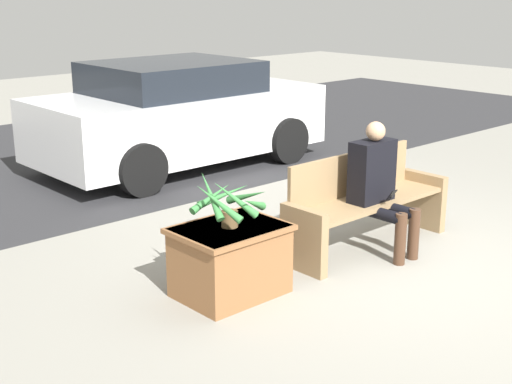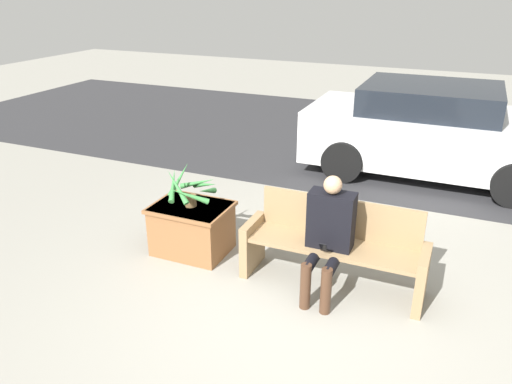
{
  "view_description": "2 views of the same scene",
  "coord_description": "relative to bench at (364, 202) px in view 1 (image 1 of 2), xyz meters",
  "views": [
    {
      "loc": [
        -4.96,
        -3.39,
        2.41
      ],
      "look_at": [
        -1.09,
        0.86,
        0.73
      ],
      "focal_mm": 50.0,
      "sensor_mm": 36.0,
      "label": 1
    },
    {
      "loc": [
        1.15,
        -3.7,
        2.91
      ],
      "look_at": [
        -0.87,
        0.96,
        0.74
      ],
      "focal_mm": 35.0,
      "sensor_mm": 36.0,
      "label": 2
    }
  ],
  "objects": [
    {
      "name": "ground_plane",
      "position": [
        -0.12,
        -0.68,
        -0.43
      ],
      "size": [
        30.0,
        30.0,
        0.0
      ],
      "primitive_type": "plane",
      "color": "gray"
    },
    {
      "name": "road_surface",
      "position": [
        -0.12,
        5.21,
        -0.43
      ],
      "size": [
        20.0,
        6.0,
        0.01
      ],
      "primitive_type": "cube",
      "color": "#2D2D30",
      "rests_on": "ground_plane"
    },
    {
      "name": "bench",
      "position": [
        0.0,
        0.0,
        0.0
      ],
      "size": [
        1.85,
        0.5,
        0.88
      ],
      "color": "#8C704C",
      "rests_on": "ground_plane"
    },
    {
      "name": "person_seated",
      "position": [
        -0.03,
        -0.18,
        0.25
      ],
      "size": [
        0.44,
        0.59,
        1.22
      ],
      "color": "black",
      "rests_on": "ground_plane"
    },
    {
      "name": "planter_box",
      "position": [
        -1.66,
        0.0,
        -0.12
      ],
      "size": [
        0.86,
        0.66,
        0.58
      ],
      "color": "brown",
      "rests_on": "ground_plane"
    },
    {
      "name": "potted_plant",
      "position": [
        -1.66,
        0.01,
        0.35
      ],
      "size": [
        0.58,
        0.62,
        0.45
      ],
      "color": "brown",
      "rests_on": "planter_box"
    },
    {
      "name": "parked_car",
      "position": [
        0.56,
        3.72,
        0.29
      ],
      "size": [
        3.9,
        1.98,
        1.43
      ],
      "color": "silver",
      "rests_on": "ground_plane"
    }
  ]
}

